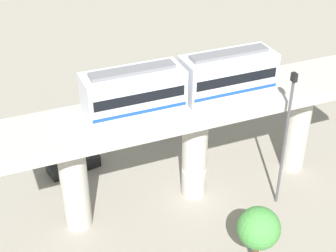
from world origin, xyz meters
TOP-DOWN VIEW (x-y plane):
  - ground_plane at (0.00, 0.00)m, footprint 120.00×120.00m
  - viaduct at (0.00, 0.00)m, footprint 5.20×28.00m
  - train at (0.00, -1.10)m, footprint 2.64×13.55m
  - parked_car_black at (-6.62, -7.84)m, footprint 2.48×4.44m
  - parked_car_white at (-9.65, 2.24)m, footprint 1.92×4.25m
  - tree_near_viaduct at (8.48, 0.40)m, footprint 2.72×2.72m
  - signal_post at (3.40, 5.40)m, footprint 0.44×0.28m

SIDE VIEW (x-z plane):
  - ground_plane at x=0.00m, z-range 0.00..0.00m
  - parked_car_black at x=-6.62m, z-range -0.14..1.62m
  - parked_car_white at x=-9.65m, z-range -0.14..1.62m
  - tree_near_viaduct at x=8.48m, z-range 1.01..5.82m
  - signal_post at x=3.40m, z-range 0.53..11.35m
  - viaduct at x=0.00m, z-range 2.03..10.26m
  - train at x=0.00m, z-range 8.14..11.38m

